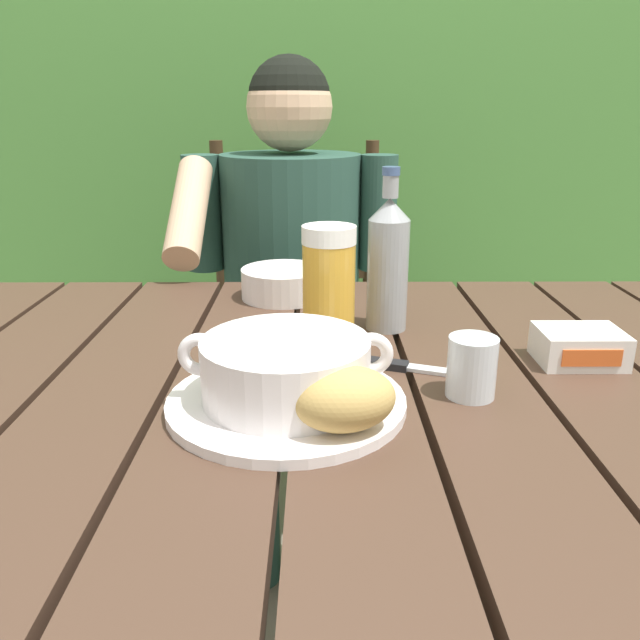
{
  "coord_description": "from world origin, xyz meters",
  "views": [
    {
      "loc": [
        -0.04,
        -0.75,
        1.09
      ],
      "look_at": [
        -0.04,
        0.0,
        0.84
      ],
      "focal_mm": 35.57,
      "sensor_mm": 36.0,
      "label": 1
    }
  ],
  "objects_px": {
    "person_eating": "(290,280)",
    "beer_glass": "(329,283)",
    "bread_roll": "(344,399)",
    "beer_bottle": "(388,262)",
    "serving_plate": "(286,402)",
    "chair_near_diner": "(295,339)",
    "diner_bowl": "(283,283)",
    "butter_tub": "(579,346)",
    "table_knife": "(405,367)",
    "water_glass_small": "(472,367)",
    "soup_bowl": "(286,367)"
  },
  "relations": [
    {
      "from": "chair_near_diner",
      "to": "beer_glass",
      "type": "bearing_deg",
      "value": -84.19
    },
    {
      "from": "person_eating",
      "to": "beer_glass",
      "type": "relative_size",
      "value": 7.22
    },
    {
      "from": "bread_roll",
      "to": "beer_bottle",
      "type": "bearing_deg",
      "value": 76.97
    },
    {
      "from": "chair_near_diner",
      "to": "person_eating",
      "type": "height_order",
      "value": "person_eating"
    },
    {
      "from": "diner_bowl",
      "to": "beer_glass",
      "type": "bearing_deg",
      "value": -69.81
    },
    {
      "from": "diner_bowl",
      "to": "water_glass_small",
      "type": "bearing_deg",
      "value": -59.45
    },
    {
      "from": "butter_tub",
      "to": "table_knife",
      "type": "distance_m",
      "value": 0.24
    },
    {
      "from": "chair_near_diner",
      "to": "table_knife",
      "type": "relative_size",
      "value": 6.65
    },
    {
      "from": "butter_tub",
      "to": "bread_roll",
      "type": "bearing_deg",
      "value": -147.73
    },
    {
      "from": "bread_roll",
      "to": "diner_bowl",
      "type": "relative_size",
      "value": 0.83
    },
    {
      "from": "table_knife",
      "to": "beer_glass",
      "type": "bearing_deg",
      "value": 128.53
    },
    {
      "from": "water_glass_small",
      "to": "butter_tub",
      "type": "relative_size",
      "value": 0.67
    },
    {
      "from": "bread_roll",
      "to": "table_knife",
      "type": "height_order",
      "value": "bread_roll"
    },
    {
      "from": "bread_roll",
      "to": "diner_bowl",
      "type": "height_order",
      "value": "bread_roll"
    },
    {
      "from": "person_eating",
      "to": "beer_glass",
      "type": "distance_m",
      "value": 0.57
    },
    {
      "from": "soup_bowl",
      "to": "bread_roll",
      "type": "height_order",
      "value": "soup_bowl"
    },
    {
      "from": "bread_roll",
      "to": "beer_glass",
      "type": "relative_size",
      "value": 0.74
    },
    {
      "from": "person_eating",
      "to": "beer_bottle",
      "type": "height_order",
      "value": "person_eating"
    },
    {
      "from": "soup_bowl",
      "to": "water_glass_small",
      "type": "distance_m",
      "value": 0.22
    },
    {
      "from": "water_glass_small",
      "to": "table_knife",
      "type": "relative_size",
      "value": 0.48
    },
    {
      "from": "chair_near_diner",
      "to": "beer_bottle",
      "type": "relative_size",
      "value": 4.14
    },
    {
      "from": "soup_bowl",
      "to": "chair_near_diner",
      "type": "bearing_deg",
      "value": 91.43
    },
    {
      "from": "serving_plate",
      "to": "bread_roll",
      "type": "xyz_separation_m",
      "value": [
        0.06,
        -0.07,
        0.04
      ]
    },
    {
      "from": "beer_glass",
      "to": "beer_bottle",
      "type": "bearing_deg",
      "value": 25.61
    },
    {
      "from": "chair_near_diner",
      "to": "serving_plate",
      "type": "relative_size",
      "value": 3.71
    },
    {
      "from": "person_eating",
      "to": "bread_roll",
      "type": "xyz_separation_m",
      "value": [
        0.09,
        -0.85,
        0.11
      ]
    },
    {
      "from": "chair_near_diner",
      "to": "diner_bowl",
      "type": "xyz_separation_m",
      "value": [
        0.0,
        -0.54,
        0.31
      ]
    },
    {
      "from": "bread_roll",
      "to": "water_glass_small",
      "type": "bearing_deg",
      "value": 33.33
    },
    {
      "from": "person_eating",
      "to": "bread_roll",
      "type": "bearing_deg",
      "value": -83.98
    },
    {
      "from": "water_glass_small",
      "to": "beer_glass",
      "type": "bearing_deg",
      "value": 129.51
    },
    {
      "from": "beer_bottle",
      "to": "butter_tub",
      "type": "xyz_separation_m",
      "value": [
        0.24,
        -0.14,
        -0.08
      ]
    },
    {
      "from": "bread_roll",
      "to": "butter_tub",
      "type": "relative_size",
      "value": 1.13
    },
    {
      "from": "soup_bowl",
      "to": "beer_bottle",
      "type": "relative_size",
      "value": 0.98
    },
    {
      "from": "serving_plate",
      "to": "person_eating",
      "type": "bearing_deg",
      "value": 92.02
    },
    {
      "from": "beer_bottle",
      "to": "butter_tub",
      "type": "relative_size",
      "value": 2.23
    },
    {
      "from": "soup_bowl",
      "to": "beer_glass",
      "type": "bearing_deg",
      "value": 77.02
    },
    {
      "from": "beer_glass",
      "to": "butter_tub",
      "type": "distance_m",
      "value": 0.35
    },
    {
      "from": "chair_near_diner",
      "to": "serving_plate",
      "type": "height_order",
      "value": "chair_near_diner"
    },
    {
      "from": "bread_roll",
      "to": "water_glass_small",
      "type": "relative_size",
      "value": 1.69
    },
    {
      "from": "beer_glass",
      "to": "beer_bottle",
      "type": "xyz_separation_m",
      "value": [
        0.09,
        0.04,
        0.02
      ]
    },
    {
      "from": "beer_bottle",
      "to": "table_knife",
      "type": "xyz_separation_m",
      "value": [
        0.01,
        -0.16,
        -0.1
      ]
    },
    {
      "from": "serving_plate",
      "to": "bread_roll",
      "type": "relative_size",
      "value": 2.2
    },
    {
      "from": "water_glass_small",
      "to": "serving_plate",
      "type": "bearing_deg",
      "value": -172.53
    },
    {
      "from": "serving_plate",
      "to": "table_knife",
      "type": "xyz_separation_m",
      "value": [
        0.15,
        0.1,
        -0.0
      ]
    },
    {
      "from": "water_glass_small",
      "to": "diner_bowl",
      "type": "height_order",
      "value": "water_glass_small"
    },
    {
      "from": "person_eating",
      "to": "diner_bowl",
      "type": "relative_size",
      "value": 8.09
    },
    {
      "from": "chair_near_diner",
      "to": "water_glass_small",
      "type": "height_order",
      "value": "chair_near_diner"
    },
    {
      "from": "chair_near_diner",
      "to": "beer_glass",
      "type": "height_order",
      "value": "chair_near_diner"
    },
    {
      "from": "beer_bottle",
      "to": "butter_tub",
      "type": "bearing_deg",
      "value": -29.8
    },
    {
      "from": "chair_near_diner",
      "to": "beer_bottle",
      "type": "bearing_deg",
      "value": -76.88
    }
  ]
}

